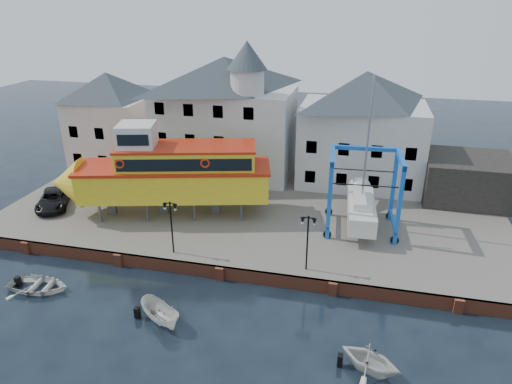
# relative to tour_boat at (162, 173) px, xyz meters

# --- Properties ---
(ground) EXTENTS (140.00, 140.00, 0.00)m
(ground) POSITION_rel_tour_boat_xyz_m (7.40, -7.35, -4.83)
(ground) COLOR black
(ground) RESTS_ON ground
(hardstanding) EXTENTS (44.00, 22.00, 1.00)m
(hardstanding) POSITION_rel_tour_boat_xyz_m (7.40, 3.65, -4.33)
(hardstanding) COLOR #645E55
(hardstanding) RESTS_ON ground
(quay_wall) EXTENTS (44.00, 0.47, 1.00)m
(quay_wall) POSITION_rel_tour_boat_xyz_m (7.40, -7.25, -4.33)
(quay_wall) COLOR brown
(quay_wall) RESTS_ON ground
(building_pink) EXTENTS (8.00, 7.00, 10.30)m
(building_pink) POSITION_rel_tour_boat_xyz_m (-10.60, 10.65, 1.32)
(building_pink) COLOR beige
(building_pink) RESTS_ON hardstanding
(building_white_main) EXTENTS (14.00, 8.30, 14.00)m
(building_white_main) POSITION_rel_tour_boat_xyz_m (2.53, 11.04, 2.51)
(building_white_main) COLOR #BDBDBD
(building_white_main) RESTS_ON hardstanding
(building_white_right) EXTENTS (12.00, 8.00, 11.20)m
(building_white_right) POSITION_rel_tour_boat_xyz_m (16.40, 11.65, 1.77)
(building_white_right) COLOR #BDBDBD
(building_white_right) RESTS_ON hardstanding
(shed_dark) EXTENTS (8.00, 7.00, 4.00)m
(shed_dark) POSITION_rel_tour_boat_xyz_m (26.40, 9.65, -1.83)
(shed_dark) COLOR black
(shed_dark) RESTS_ON hardstanding
(lamp_post_left) EXTENTS (1.12, 0.32, 4.20)m
(lamp_post_left) POSITION_rel_tour_boat_xyz_m (3.40, -6.15, -0.66)
(lamp_post_left) COLOR black
(lamp_post_left) RESTS_ON hardstanding
(lamp_post_right) EXTENTS (1.12, 0.32, 4.20)m
(lamp_post_right) POSITION_rel_tour_boat_xyz_m (13.40, -6.15, -0.66)
(lamp_post_right) COLOR black
(lamp_post_right) RESTS_ON hardstanding
(tour_boat) EXTENTS (19.17, 8.97, 8.12)m
(tour_boat) POSITION_rel_tour_boat_xyz_m (0.00, 0.00, 0.00)
(tour_boat) COLOR #59595E
(tour_boat) RESTS_ON hardstanding
(travel_lift) EXTENTS (6.07, 8.36, 12.48)m
(travel_lift) POSITION_rel_tour_boat_xyz_m (16.86, 1.72, -1.74)
(travel_lift) COLOR #146CB4
(travel_lift) RESTS_ON hardstanding
(van) EXTENTS (4.41, 5.86, 1.48)m
(van) POSITION_rel_tour_boat_xyz_m (-10.34, -1.09, -3.09)
(van) COLOR black
(van) RESTS_ON hardstanding
(motorboat_a) EXTENTS (3.77, 3.11, 1.40)m
(motorboat_a) POSITION_rel_tour_boat_xyz_m (5.19, -12.60, -4.83)
(motorboat_a) COLOR silver
(motorboat_a) RESTS_ON ground
(motorboat_c) EXTENTS (4.25, 4.00, 1.78)m
(motorboat_c) POSITION_rel_tour_boat_xyz_m (17.91, -13.80, -4.83)
(motorboat_c) COLOR silver
(motorboat_c) RESTS_ON ground
(motorboat_d) EXTENTS (4.56, 3.45, 0.89)m
(motorboat_d) POSITION_rel_tour_boat_xyz_m (-4.50, -11.41, -4.83)
(motorboat_d) COLOR silver
(motorboat_d) RESTS_ON ground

